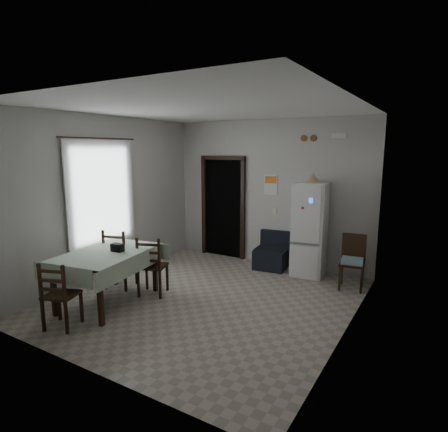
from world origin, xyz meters
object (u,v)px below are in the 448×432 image
at_px(fridge, 310,230).
at_px(navy_seat, 271,251).
at_px(dining_chair_far_left, 120,258).
at_px(dining_chair_near_head, 61,294).
at_px(dining_table, 108,277).
at_px(corner_chair, 352,263).
at_px(dining_chair_far_right, 153,265).

relative_size(fridge, navy_seat, 2.39).
height_order(navy_seat, dining_chair_far_left, dining_chair_far_left).
bearing_deg(dining_chair_near_head, dining_table, -103.53).
relative_size(corner_chair, dining_table, 0.59).
bearing_deg(fridge, dining_chair_near_head, -124.98).
distance_m(fridge, dining_chair_far_right, 2.90).
bearing_deg(corner_chair, dining_table, -148.35).
height_order(navy_seat, dining_chair_far_right, dining_chair_far_right).
relative_size(navy_seat, dining_chair_far_left, 0.71).
xyz_separation_m(dining_table, dining_chair_near_head, (0.09, -0.87, 0.05)).
bearing_deg(dining_chair_far_right, corner_chair, -166.02).
distance_m(dining_table, dining_chair_far_left, 0.68).
xyz_separation_m(dining_table, dining_chair_far_left, (-0.34, 0.58, 0.11)).
relative_size(navy_seat, corner_chair, 0.79).
bearing_deg(dining_chair_far_right, fridge, -151.32).
relative_size(navy_seat, dining_chair_near_head, 0.79).
height_order(fridge, dining_chair_far_right, fridge).
distance_m(corner_chair, dining_chair_near_head, 4.48).
height_order(dining_table, dining_chair_far_left, dining_chair_far_left).
xyz_separation_m(fridge, navy_seat, (-0.77, 0.00, -0.50)).
xyz_separation_m(navy_seat, dining_chair_far_left, (-1.78, -2.23, 0.15)).
xyz_separation_m(dining_chair_far_right, dining_chair_near_head, (-0.26, -1.48, -0.03)).
bearing_deg(dining_table, dining_chair_far_left, 111.48).
bearing_deg(dining_table, corner_chair, 30.20).
bearing_deg(dining_chair_near_head, dining_chair_far_left, -92.84).
xyz_separation_m(dining_table, dining_chair_far_right, (0.35, 0.61, 0.08)).
xyz_separation_m(fridge, dining_chair_near_head, (-2.12, -3.68, -0.41)).
bearing_deg(corner_chair, dining_chair_far_right, -152.74).
bearing_deg(dining_chair_near_head, corner_chair, -150.69).
height_order(navy_seat, dining_table, dining_table).
bearing_deg(fridge, dining_chair_far_left, -143.91).
xyz_separation_m(corner_chair, dining_table, (-3.05, -2.50, -0.05)).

